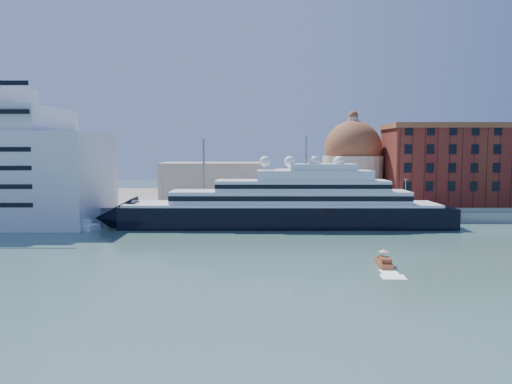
{
  "coord_description": "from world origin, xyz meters",
  "views": [
    {
      "loc": [
        -6.51,
        -91.68,
        18.12
      ],
      "look_at": [
        -6.87,
        18.0,
        8.59
      ],
      "focal_mm": 35.0,
      "sensor_mm": 36.0,
      "label": 1
    }
  ],
  "objects": [
    {
      "name": "superyacht",
      "position": [
        -3.28,
        23.0,
        4.27
      ],
      "size": [
        82.75,
        11.47,
        24.73
      ],
      "color": "black",
      "rests_on": "ground"
    },
    {
      "name": "service_barge",
      "position": [
        -47.51,
        19.09,
        0.73
      ],
      "size": [
        11.85,
        7.26,
        2.53
      ],
      "rotation": [
        0.0,
        0.0,
        -0.34
      ],
      "color": "white",
      "rests_on": "ground"
    },
    {
      "name": "water_taxi",
      "position": [
        13.07,
        -15.86,
        0.65
      ],
      "size": [
        2.2,
        5.76,
        2.69
      ],
      "rotation": [
        0.0,
        0.0,
        -0.05
      ],
      "color": "brown",
      "rests_on": "ground"
    },
    {
      "name": "church",
      "position": [
        6.39,
        57.72,
        10.91
      ],
      "size": [
        66.0,
        18.0,
        25.5
      ],
      "color": "beige",
      "rests_on": "land"
    },
    {
      "name": "land",
      "position": [
        0.0,
        75.0,
        1.0
      ],
      "size": [
        260.0,
        72.0,
        2.0
      ],
      "primitive_type": "cube",
      "color": "slate",
      "rests_on": "ground"
    },
    {
      "name": "quay",
      "position": [
        0.0,
        34.0,
        1.25
      ],
      "size": [
        180.0,
        10.0,
        2.5
      ],
      "primitive_type": "cube",
      "color": "gray",
      "rests_on": "ground"
    },
    {
      "name": "warehouse",
      "position": [
        52.0,
        52.0,
        13.79
      ],
      "size": [
        43.0,
        19.0,
        23.25
      ],
      "color": "maroon",
      "rests_on": "land"
    },
    {
      "name": "ground",
      "position": [
        0.0,
        0.0,
        0.0
      ],
      "size": [
        400.0,
        400.0,
        0.0
      ],
      "primitive_type": "plane",
      "color": "#335950",
      "rests_on": "ground"
    },
    {
      "name": "lamp_posts",
      "position": [
        -12.67,
        32.27,
        9.84
      ],
      "size": [
        120.8,
        2.4,
        18.0
      ],
      "color": "slate",
      "rests_on": "quay"
    },
    {
      "name": "quay_fence",
      "position": [
        0.0,
        29.5,
        3.1
      ],
      "size": [
        180.0,
        0.1,
        1.2
      ],
      "primitive_type": "cube",
      "color": "slate",
      "rests_on": "quay"
    }
  ]
}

